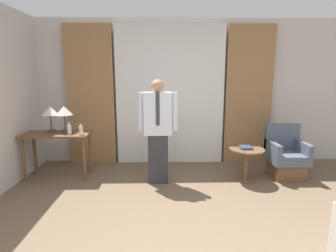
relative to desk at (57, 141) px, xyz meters
The scene contains 13 objects.
wall_back 2.18m from the desk, 24.37° to the left, with size 10.00×0.06×2.70m.
curtain_sheer_center 2.12m from the desk, 20.98° to the left, with size 2.01×0.06×2.58m.
curtain_drape_left 1.06m from the desk, 61.58° to the left, with size 0.87×0.06×2.58m.
curtain_drape_right 3.50m from the desk, 12.08° to the left, with size 0.87×0.06×2.58m.
desk is the anchor object (origin of this frame).
table_lamp_left 0.49m from the desk, 141.48° to the left, with size 0.27×0.27×0.43m.
table_lamp_right 0.49m from the desk, 38.52° to the left, with size 0.27×0.27×0.43m.
bottle_near_edge 0.32m from the desk, 17.51° to the right, with size 0.07×0.07×0.19m.
bottle_by_lamp 0.51m from the desk, 17.40° to the right, with size 0.06×0.06×0.18m.
person 1.70m from the desk, ahead, with size 0.61×0.20×1.62m.
armchair 3.79m from the desk, ahead, with size 0.57×0.55×0.86m.
side_table 3.08m from the desk, ahead, with size 0.55×0.55×0.53m.
book 3.06m from the desk, ahead, with size 0.18×0.23×0.03m.
Camera 1 is at (-0.15, -1.84, 1.68)m, focal length 28.00 mm.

